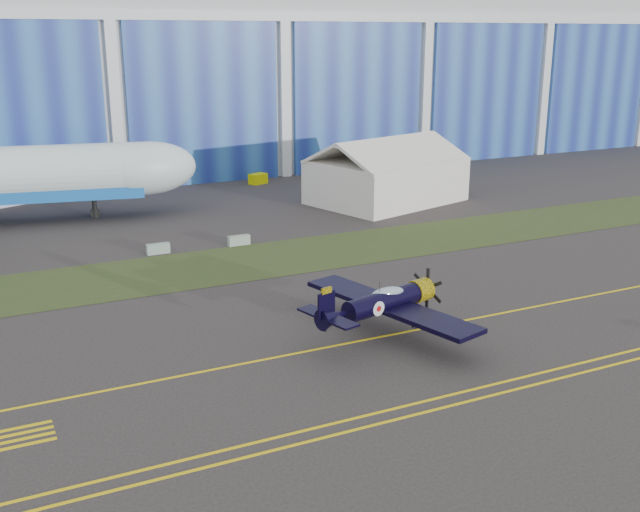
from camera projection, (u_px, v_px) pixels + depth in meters
name	position (u px, v px, depth m)	size (l,w,h in m)	color
ground	(276.00, 323.00, 49.42)	(260.00, 260.00, 0.00)	#383231
grass_median	(211.00, 267.00, 61.49)	(260.00, 10.00, 0.02)	#475128
hangar	(81.00, 59.00, 107.10)	(220.00, 45.70, 30.00)	silver
taxiway_centreline	(308.00, 351.00, 45.10)	(200.00, 0.20, 0.02)	yellow
edge_line_near	(389.00, 421.00, 36.91)	(80.00, 0.20, 0.02)	yellow
edge_line_far	(379.00, 412.00, 37.77)	(80.00, 0.20, 0.02)	yellow
warbird	(383.00, 302.00, 46.67)	(14.01, 15.65, 3.95)	black
tent	(387.00, 170.00, 84.39)	(18.65, 15.74, 7.44)	white
shipping_container	(7.00, 193.00, 83.63)	(6.27, 2.51, 2.72)	silver
tug	(258.00, 179.00, 95.62)	(2.23, 1.39, 1.30)	#D9DB02
barrier_a	(158.00, 249.00, 65.06)	(2.00, 0.60, 0.90)	#8A9E93
barrier_b	(239.00, 240.00, 67.69)	(2.00, 0.60, 0.90)	#919F92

